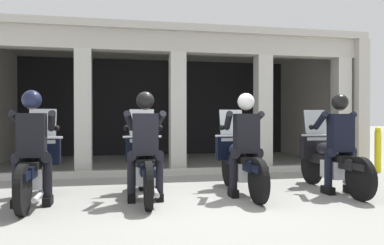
# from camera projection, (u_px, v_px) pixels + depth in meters

# --- Properties ---
(ground_plane) EXTENTS (80.00, 80.00, 0.00)m
(ground_plane) POSITION_uv_depth(u_px,v_px,m) (171.00, 172.00, 8.34)
(ground_plane) COLOR gray
(station_building) EXTENTS (9.28, 4.68, 3.27)m
(station_building) POSITION_uv_depth(u_px,v_px,m) (165.00, 88.00, 10.71)
(station_building) COLOR black
(station_building) RESTS_ON ground
(kerb_strip) EXTENTS (8.78, 0.24, 0.12)m
(kerb_strip) POSITION_uv_depth(u_px,v_px,m) (181.00, 172.00, 7.97)
(kerb_strip) COLOR #B7B5AD
(kerb_strip) RESTS_ON ground
(motorcycle_far_left) EXTENTS (0.62, 2.04, 1.35)m
(motorcycle_far_left) POSITION_uv_depth(u_px,v_px,m) (37.00, 167.00, 5.40)
(motorcycle_far_left) COLOR black
(motorcycle_far_left) RESTS_ON ground
(police_officer_far_left) EXTENTS (0.63, 0.61, 1.58)m
(police_officer_far_left) POSITION_uv_depth(u_px,v_px,m) (32.00, 137.00, 5.12)
(police_officer_far_left) COLOR black
(police_officer_far_left) RESTS_ON ground
(motorcycle_center_left) EXTENTS (0.62, 2.04, 1.35)m
(motorcycle_center_left) POSITION_uv_depth(u_px,v_px,m) (144.00, 164.00, 5.70)
(motorcycle_center_left) COLOR black
(motorcycle_center_left) RESTS_ON ground
(police_officer_center_left) EXTENTS (0.63, 0.61, 1.58)m
(police_officer_center_left) POSITION_uv_depth(u_px,v_px,m) (145.00, 136.00, 5.42)
(police_officer_center_left) COLOR black
(police_officer_center_left) RESTS_ON ground
(motorcycle_center_right) EXTENTS (0.62, 2.04, 1.35)m
(motorcycle_center_right) POSITION_uv_depth(u_px,v_px,m) (240.00, 162.00, 6.03)
(motorcycle_center_right) COLOR black
(motorcycle_center_right) RESTS_ON ground
(police_officer_center_right) EXTENTS (0.63, 0.61, 1.58)m
(police_officer_center_right) POSITION_uv_depth(u_px,v_px,m) (246.00, 135.00, 5.75)
(police_officer_center_right) COLOR black
(police_officer_center_right) RESTS_ON ground
(motorcycle_far_right) EXTENTS (0.62, 2.04, 1.35)m
(motorcycle_far_right) POSITION_uv_depth(u_px,v_px,m) (329.00, 160.00, 6.25)
(motorcycle_far_right) COLOR black
(motorcycle_far_right) RESTS_ON ground
(police_officer_far_right) EXTENTS (0.63, 0.61, 1.58)m
(police_officer_far_right) POSITION_uv_depth(u_px,v_px,m) (339.00, 135.00, 5.96)
(police_officer_far_right) COLOR black
(police_officer_far_right) RESTS_ON ground
(bollard_kerbside) EXTENTS (0.14, 0.14, 1.01)m
(bollard_kerbside) POSITION_uv_depth(u_px,v_px,m) (378.00, 150.00, 8.34)
(bollard_kerbside) COLOR yellow
(bollard_kerbside) RESTS_ON ground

